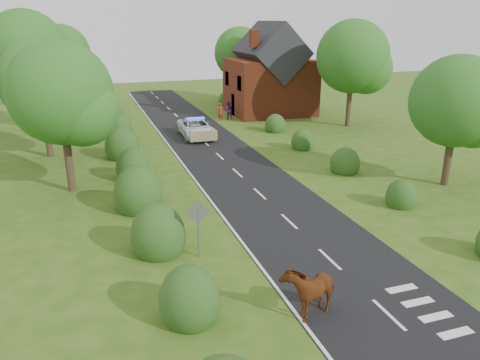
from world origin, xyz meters
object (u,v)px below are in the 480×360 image
object	(u,v)px
road_sign	(198,220)
police_van	(196,128)
pedestrian_red	(220,112)
pedestrian_purple	(228,110)
cow	(309,292)

from	to	relation	value
road_sign	police_van	size ratio (longest dim) A/B	0.47
road_sign	pedestrian_red	size ratio (longest dim) A/B	1.47
pedestrian_red	pedestrian_purple	distance (m)	1.06
cow	pedestrian_purple	world-z (taller)	pedestrian_purple
cow	police_van	distance (m)	25.42
pedestrian_red	pedestrian_purple	world-z (taller)	pedestrian_purple
police_van	pedestrian_red	xyz separation A→B (m)	(3.77, 5.70, 0.12)
pedestrian_purple	cow	bearing A→B (deg)	75.68
road_sign	pedestrian_red	distance (m)	27.43
pedestrian_red	pedestrian_purple	size ratio (longest dim) A/B	0.98
police_van	pedestrian_purple	world-z (taller)	pedestrian_purple
cow	police_van	size ratio (longest dim) A/B	0.41
cow	pedestrian_purple	xyz separation A→B (m)	(7.00, 31.47, 0.10)
road_sign	pedestrian_purple	world-z (taller)	road_sign
cow	pedestrian_red	xyz separation A→B (m)	(6.04, 31.01, 0.08)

